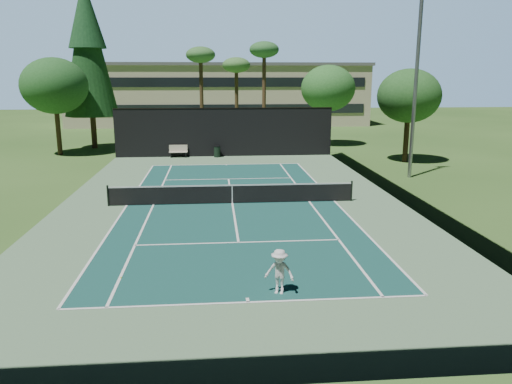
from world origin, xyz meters
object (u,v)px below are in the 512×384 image
(park_bench, at_px, (178,151))
(tennis_ball_c, at_px, (234,189))
(tennis_ball_a, at_px, (121,278))
(tennis_ball_b, at_px, (172,189))
(tennis_net, at_px, (232,193))
(trash_bin, at_px, (217,151))
(tennis_ball_d, at_px, (138,189))
(player, at_px, (279,272))

(park_bench, bearing_deg, tennis_ball_c, -72.00)
(tennis_ball_a, bearing_deg, tennis_ball_b, 87.16)
(tennis_net, height_order, park_bench, tennis_net)
(tennis_ball_a, bearing_deg, trash_bin, 82.26)
(tennis_ball_a, height_order, tennis_ball_c, tennis_ball_c)
(tennis_ball_b, distance_m, park_bench, 12.21)
(park_bench, xyz_separation_m, trash_bin, (3.20, -0.19, -0.07))
(tennis_ball_a, bearing_deg, park_bench, 89.47)
(tennis_ball_d, relative_size, park_bench, 0.04)
(player, relative_size, tennis_ball_b, 18.65)
(player, relative_size, tennis_ball_c, 20.34)
(tennis_ball_b, height_order, park_bench, park_bench)
(tennis_net, relative_size, tennis_ball_a, 206.80)
(park_bench, bearing_deg, tennis_ball_b, -88.00)
(tennis_ball_d, relative_size, trash_bin, 0.06)
(player, height_order, tennis_ball_d, player)
(tennis_net, xyz_separation_m, tennis_ball_c, (0.21, 3.30, -0.52))
(tennis_ball_c, bearing_deg, tennis_ball_b, 175.63)
(tennis_ball_d, bearing_deg, player, -66.79)
(tennis_net, xyz_separation_m, tennis_ball_a, (-4.08, -9.71, -0.53))
(tennis_ball_d, bearing_deg, tennis_ball_b, -4.19)
(tennis_ball_d, bearing_deg, tennis_ball_a, -84.24)
(player, relative_size, park_bench, 0.95)
(tennis_ball_a, height_order, tennis_ball_b, tennis_ball_b)
(player, distance_m, tennis_ball_a, 5.38)
(tennis_ball_c, bearing_deg, trash_bin, 93.95)
(tennis_ball_b, distance_m, tennis_ball_c, 3.64)
(tennis_ball_d, distance_m, park_bench, 12.16)
(tennis_ball_a, distance_m, tennis_ball_c, 13.70)
(player, height_order, tennis_ball_c, player)
(tennis_ball_a, relative_size, park_bench, 0.04)
(tennis_ball_a, xyz_separation_m, tennis_ball_b, (0.66, 13.29, 0.01))
(trash_bin, bearing_deg, tennis_ball_a, -97.74)
(tennis_ball_a, bearing_deg, tennis_ball_c, 71.77)
(player, bearing_deg, trash_bin, 115.72)
(player, xyz_separation_m, tennis_ball_a, (-5.09, 1.59, -0.68))
(park_bench, bearing_deg, tennis_ball_a, -90.53)
(tennis_ball_a, bearing_deg, tennis_ball_d, 95.76)
(tennis_ball_c, relative_size, park_bench, 0.05)
(tennis_ball_c, xyz_separation_m, tennis_ball_d, (-5.64, 0.42, -0.01))
(tennis_ball_d, height_order, trash_bin, trash_bin)
(tennis_ball_c, distance_m, park_bench, 13.12)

